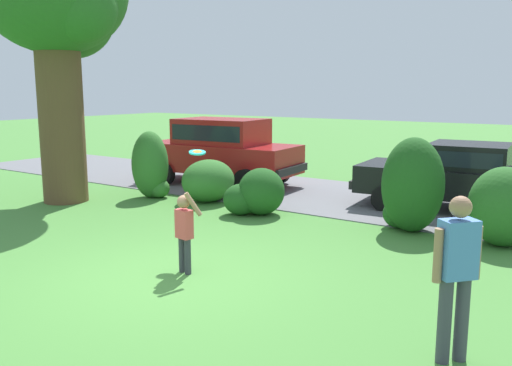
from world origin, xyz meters
The scene contains 13 objects.
ground_plane centered at (0.00, 0.00, 0.00)m, with size 80.00×80.00×0.00m, color #478438.
driveway_strip centered at (0.00, 6.94, 0.01)m, with size 28.00×4.40×0.02m, color slate.
oak_tree_large centered at (-5.93, 2.80, 4.66)m, with size 3.49×3.61×6.50m.
shrub_near_tree centered at (-4.50, 4.20, 0.80)m, with size 0.94×0.95×1.71m.
shrub_centre_left centered at (-2.96, 4.63, 0.52)m, with size 1.21×1.44×1.05m.
shrub_centre centered at (-1.18, 4.12, 0.48)m, with size 1.26×1.22×1.05m.
shrub_centre_right centered at (2.12, 4.68, 0.87)m, with size 1.21×1.17×1.86m.
shrub_far_end centered at (3.81, 4.62, 0.71)m, with size 1.22×1.21×1.43m.
parked_sedan centered at (2.39, 7.09, 0.85)m, with size 4.53×2.36×1.56m.
parked_suv centered at (-4.19, 6.73, 1.08)m, with size 4.82×2.35×1.92m.
child_thrower centered at (0.12, 0.32, 0.72)m, with size 0.47×0.23×1.29m.
frisbee centered at (-0.38, 1.23, 1.73)m, with size 0.28×0.28×0.09m.
adult_onlooker centered at (4.20, -0.16, 0.98)m, with size 0.40×0.42×1.74m.
Camera 1 is at (5.48, -5.58, 2.78)m, focal length 37.92 mm.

